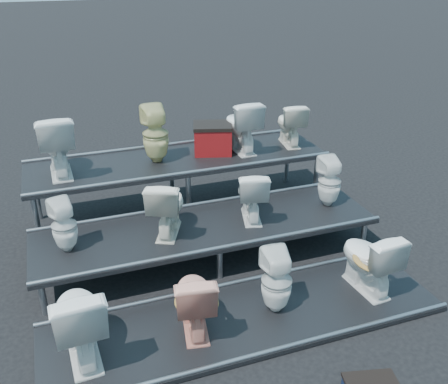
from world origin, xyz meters
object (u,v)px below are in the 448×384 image
object	(u,v)px
toilet_10	(241,125)
toilet_11	(290,124)
toilet_6	(251,194)
red_crate	(213,140)
toilet_4	(64,226)
toilet_5	(167,206)
toilet_8	(56,144)
toilet_0	(78,319)
toilet_9	(155,134)
toilet_3	(368,259)
toilet_7	(330,181)
toilet_1	(194,299)
toilet_2	(277,281)

from	to	relation	value
toilet_10	toilet_11	xyz separation A→B (m)	(0.79, 0.00, -0.06)
toilet_6	red_crate	world-z (taller)	red_crate
toilet_4	toilet_5	world-z (taller)	toilet_5
red_crate	toilet_5	bearing A→B (deg)	-110.59
toilet_8	toilet_0	bearing A→B (deg)	87.96
toilet_4	toilet_9	world-z (taller)	toilet_9
toilet_10	toilet_4	bearing A→B (deg)	25.60
toilet_5	toilet_9	size ratio (longest dim) A/B	0.89
toilet_3	toilet_9	bearing A→B (deg)	-59.41
toilet_3	toilet_6	distance (m)	1.60
toilet_6	toilet_7	xyz separation A→B (m)	(1.11, 0.00, 0.00)
toilet_3	toilet_11	world-z (taller)	toilet_11
toilet_3	toilet_10	xyz separation A→B (m)	(-0.50, 2.60, 0.80)
toilet_10	toilet_11	bearing A→B (deg)	179.16
toilet_0	toilet_7	size ratio (longest dim) A/B	1.26
toilet_4	toilet_8	bearing A→B (deg)	-105.97
toilet_1	red_crate	bearing A→B (deg)	-102.12
toilet_9	red_crate	xyz separation A→B (m)	(0.85, 0.06, -0.21)
toilet_0	toilet_9	size ratio (longest dim) A/B	1.06
toilet_5	toilet_9	world-z (taller)	toilet_9
toilet_3	toilet_0	bearing A→B (deg)	-3.62
toilet_3	toilet_5	bearing A→B (deg)	-37.33
toilet_7	toilet_8	bearing A→B (deg)	-18.24
toilet_4	toilet_11	bearing A→B (deg)	-172.75
toilet_1	toilet_2	xyz separation A→B (m)	(0.90, 0.00, -0.00)
toilet_9	toilet_1	bearing A→B (deg)	82.98
toilet_9	toilet_2	bearing A→B (deg)	102.48
red_crate	toilet_3	bearing A→B (deg)	-54.40
toilet_0	toilet_9	bearing A→B (deg)	-120.19
toilet_6	toilet_8	size ratio (longest dim) A/B	0.81
toilet_2	toilet_5	world-z (taller)	toilet_5
toilet_2	red_crate	xyz separation A→B (m)	(0.19, 2.66, 0.63)
toilet_5	red_crate	xyz separation A→B (m)	(1.03, 1.36, 0.24)
toilet_4	toilet_9	bearing A→B (deg)	-149.78
toilet_5	toilet_11	size ratio (longest dim) A/B	1.09
toilet_2	toilet_8	distance (m)	3.36
toilet_1	toilet_9	bearing A→B (deg)	-85.22
toilet_5	toilet_7	xyz separation A→B (m)	(2.19, 0.00, -0.02)
toilet_6	toilet_9	bearing A→B (deg)	-40.16
toilet_0	toilet_4	distance (m)	1.33
toilet_6	toilet_10	size ratio (longest dim) A/B	0.87
toilet_2	toilet_10	distance (m)	2.80
toilet_10	red_crate	xyz separation A→B (m)	(-0.42, 0.06, -0.19)
toilet_2	toilet_9	size ratio (longest dim) A/B	0.90
toilet_6	red_crate	distance (m)	1.38
toilet_3	toilet_7	size ratio (longest dim) A/B	1.15
toilet_4	toilet_10	distance (m)	2.96
toilet_4	toilet_6	distance (m)	2.25
toilet_7	toilet_8	distance (m)	3.58
toilet_4	toilet_8	distance (m)	1.39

